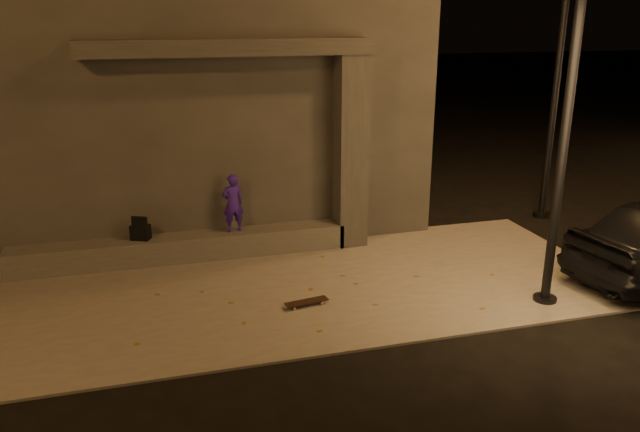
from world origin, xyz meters
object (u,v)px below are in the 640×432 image
object	(u,v)px
street_lamp_0	(581,2)
skateboard	(307,302)
column	(351,153)
skateboarder	(233,203)
backpack	(140,231)

from	to	relation	value
street_lamp_0	skateboard	bearing A→B (deg)	167.27
column	skateboard	size ratio (longest dim) A/B	5.15
column	street_lamp_0	world-z (taller)	street_lamp_0
skateboard	street_lamp_0	world-z (taller)	street_lamp_0
skateboarder	street_lamp_0	xyz separation A→B (m)	(4.39, -3.30, 3.44)
column	skateboarder	xyz separation A→B (m)	(-2.26, 0.00, -0.81)
skateboarder	skateboard	distance (m)	2.75
backpack	skateboard	world-z (taller)	backpack
skateboarder	skateboard	world-z (taller)	skateboarder
column	street_lamp_0	bearing A→B (deg)	-57.08
backpack	street_lamp_0	world-z (taller)	street_lamp_0
column	backpack	bearing A→B (deg)	-180.00
skateboard	skateboarder	bearing A→B (deg)	97.87
column	street_lamp_0	xyz separation A→B (m)	(2.14, -3.30, 2.63)
backpack	skateboard	size ratio (longest dim) A/B	0.65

